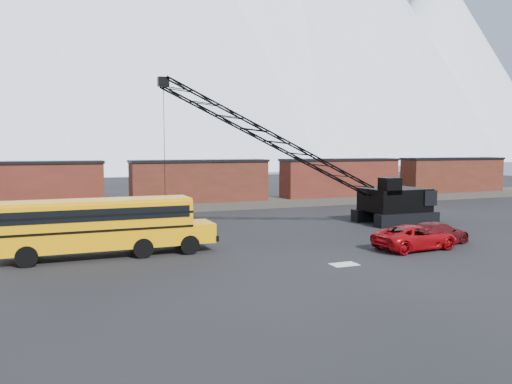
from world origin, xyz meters
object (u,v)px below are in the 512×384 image
Objects in this scene: red_pickup at (415,237)px; school_bus at (105,225)px; crawler_crane at (298,153)px; maroon_suv at (437,233)px.

school_bus is at bearing 71.24° from red_pickup.
maroon_suv is at bearing -57.01° from crawler_crane.
red_pickup reaches higher than maroon_suv.
crawler_crane is at bearing 16.64° from red_pickup.
maroon_suv is (2.16, 0.63, -0.01)m from red_pickup.
red_pickup is 10.85m from crawler_crane.
maroon_suv is 11.22m from crawler_crane.
school_bus is 15.12m from crawler_crane.
red_pickup is 1.06× the size of maroon_suv.
red_pickup is at bearing 91.44° from maroon_suv.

